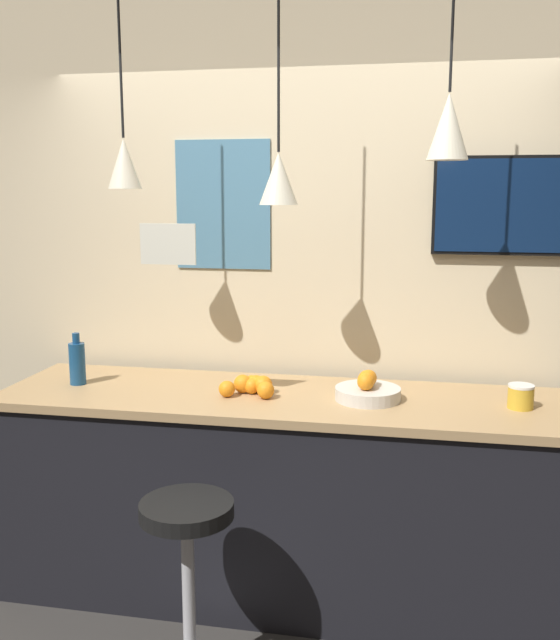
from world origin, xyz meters
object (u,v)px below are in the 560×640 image
at_px(fruit_bowl, 368,390).
at_px(spread_jar, 521,396).
at_px(juice_bottle, 77,362).
at_px(bar_stool, 188,569).
at_px(mounted_tv, 520,206).

distance_m(fruit_bowl, spread_jar, 0.66).
bearing_deg(juice_bottle, bar_stool, -42.20).
relative_size(bar_stool, fruit_bowl, 2.56).
bearing_deg(fruit_bowl, bar_stool, -131.31).
bearing_deg(spread_jar, juice_bottle, 180.00).
bearing_deg(spread_jar, fruit_bowl, -179.92).
bearing_deg(spread_jar, mounted_tv, 89.01).
xyz_separation_m(fruit_bowl, juice_bottle, (-1.40, 0.00, 0.06)).
height_order(fruit_bowl, spread_jar, fruit_bowl).
bearing_deg(fruit_bowl, juice_bottle, 179.96).
bearing_deg(bar_stool, spread_jar, 28.96).
xyz_separation_m(spread_jar, mounted_tv, (0.01, 0.43, 0.80)).
distance_m(spread_jar, mounted_tv, 0.91).
bearing_deg(fruit_bowl, mounted_tv, 32.86).
bearing_deg(mounted_tv, juice_bottle, -168.28).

